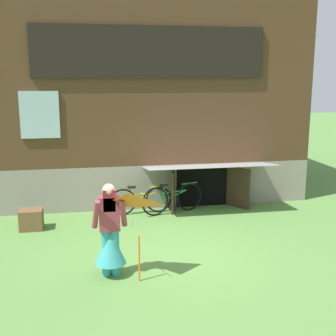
{
  "coord_description": "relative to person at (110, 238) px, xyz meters",
  "views": [
    {
      "loc": [
        -1.52,
        -7.68,
        3.32
      ],
      "look_at": [
        0.05,
        0.92,
        1.48
      ],
      "focal_mm": 46.87,
      "sensor_mm": 36.0,
      "label": 1
    }
  ],
  "objects": [
    {
      "name": "wooden_crate",
      "position": [
        -1.6,
        2.62,
        -0.45
      ],
      "size": [
        0.49,
        0.42,
        0.45
      ],
      "primitive_type": "cube",
      "color": "brown",
      "rests_on": "ground_plane"
    },
    {
      "name": "kite",
      "position": [
        0.28,
        -0.52,
        0.53
      ],
      "size": [
        0.9,
        0.96,
        1.43
      ],
      "color": "orange",
      "rests_on": "ground_plane"
    },
    {
      "name": "bicycle_yellow",
      "position": [
        0.91,
        3.31,
        -0.33
      ],
      "size": [
        1.55,
        0.17,
        0.71
      ],
      "rotation": [
        0.0,
        0.0,
        0.08
      ],
      "color": "black",
      "rests_on": "ground_plane"
    },
    {
      "name": "bicycle_green",
      "position": [
        1.68,
        3.22,
        -0.31
      ],
      "size": [
        1.6,
        0.54,
        0.76
      ],
      "rotation": [
        0.0,
        0.0,
        0.3
      ],
      "color": "black",
      "rests_on": "ground_plane"
    },
    {
      "name": "log_house",
      "position": [
        1.23,
        6.37,
        2.08
      ],
      "size": [
        8.46,
        6.45,
        5.5
      ],
      "color": "gray",
      "rests_on": "ground_plane"
    },
    {
      "name": "person",
      "position": [
        0.0,
        0.0,
        0.0
      ],
      "size": [
        0.61,
        0.52,
        1.6
      ],
      "rotation": [
        0.0,
        0.0,
        0.13
      ],
      "color": "teal",
      "rests_on": "ground_plane"
    },
    {
      "name": "ground_plane",
      "position": [
        1.23,
        0.7,
        -0.67
      ],
      "size": [
        60.0,
        60.0,
        0.0
      ],
      "primitive_type": "plane",
      "color": "#56843D"
    }
  ]
}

